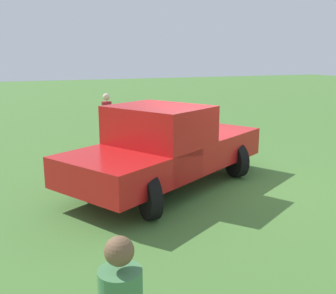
# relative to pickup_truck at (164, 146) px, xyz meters

# --- Properties ---
(ground_plane) EXTENTS (80.00, 80.00, 0.00)m
(ground_plane) POSITION_rel_pickup_truck_xyz_m (-0.02, 1.01, -0.95)
(ground_plane) COLOR #477533
(pickup_truck) EXTENTS (4.11, 5.28, 1.83)m
(pickup_truck) POSITION_rel_pickup_truck_xyz_m (0.00, 0.00, 0.00)
(pickup_truck) COLOR black
(pickup_truck) RESTS_ON ground_plane
(person_bystander) EXTENTS (0.39, 0.39, 1.69)m
(person_bystander) POSITION_rel_pickup_truck_xyz_m (-4.53, -0.11, -0.00)
(person_bystander) COLOR #7A6B51
(person_bystander) RESTS_ON ground_plane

